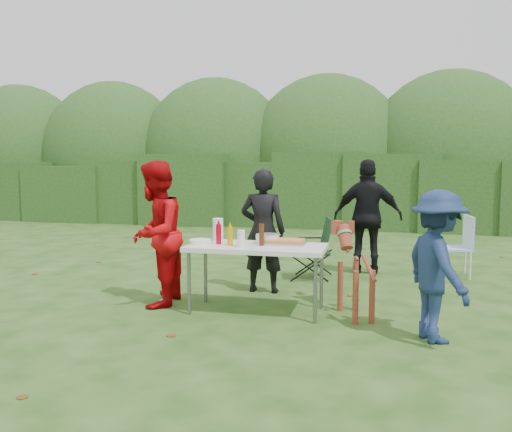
% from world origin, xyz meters
% --- Properties ---
extents(ground, '(80.00, 80.00, 0.00)m').
position_xyz_m(ground, '(0.00, 0.00, 0.00)').
color(ground, '#1E4211').
extents(hedge_row, '(22.00, 1.40, 1.70)m').
position_xyz_m(hedge_row, '(0.00, 8.00, 0.85)').
color(hedge_row, '#23471C').
rests_on(hedge_row, ground).
extents(shrub_backdrop, '(20.00, 2.60, 3.20)m').
position_xyz_m(shrub_backdrop, '(0.00, 9.60, 1.60)').
color(shrub_backdrop, '#3D6628').
rests_on(shrub_backdrop, ground).
extents(folding_table, '(1.50, 0.70, 0.74)m').
position_xyz_m(folding_table, '(0.20, 0.29, 0.69)').
color(folding_table, silver).
rests_on(folding_table, ground).
extents(person_cook, '(0.57, 0.38, 1.56)m').
position_xyz_m(person_cook, '(0.07, 1.19, 0.78)').
color(person_cook, black).
rests_on(person_cook, ground).
extents(person_red_jacket, '(0.69, 0.86, 1.66)m').
position_xyz_m(person_red_jacket, '(-0.98, 0.29, 0.83)').
color(person_red_jacket, '#AF050A').
rests_on(person_red_jacket, ground).
extents(person_black_puffy, '(1.00, 0.45, 1.67)m').
position_xyz_m(person_black_puffy, '(1.32, 2.61, 0.84)').
color(person_black_puffy, black).
rests_on(person_black_puffy, ground).
extents(child, '(0.84, 1.04, 1.40)m').
position_xyz_m(child, '(2.03, -0.26, 0.70)').
color(child, navy).
rests_on(child, ground).
extents(dog, '(0.75, 1.08, 0.95)m').
position_xyz_m(dog, '(1.26, 0.33, 0.48)').
color(dog, brown).
rests_on(dog, ground).
extents(camping_chair, '(0.65, 0.65, 0.87)m').
position_xyz_m(camping_chair, '(0.57, 2.09, 0.43)').
color(camping_chair, '#16361C').
rests_on(camping_chair, ground).
extents(lawn_chair, '(0.59, 0.59, 0.88)m').
position_xyz_m(lawn_chair, '(2.51, 2.72, 0.44)').
color(lawn_chair, '#4478E2').
rests_on(lawn_chair, ground).
extents(food_tray, '(0.45, 0.30, 0.02)m').
position_xyz_m(food_tray, '(0.49, 0.42, 0.75)').
color(food_tray, '#B7B7BA').
rests_on(food_tray, folding_table).
extents(focaccia_bread, '(0.40, 0.26, 0.04)m').
position_xyz_m(focaccia_bread, '(0.49, 0.42, 0.78)').
color(focaccia_bread, '#C77E3F').
rests_on(focaccia_bread, food_tray).
extents(mustard_bottle, '(0.06, 0.06, 0.20)m').
position_xyz_m(mustard_bottle, '(-0.08, 0.21, 0.84)').
color(mustard_bottle, '#CD9600').
rests_on(mustard_bottle, folding_table).
extents(ketchup_bottle, '(0.06, 0.06, 0.22)m').
position_xyz_m(ketchup_bottle, '(-0.23, 0.27, 0.85)').
color(ketchup_bottle, '#AE0016').
rests_on(ketchup_bottle, folding_table).
extents(beer_bottle, '(0.06, 0.06, 0.24)m').
position_xyz_m(beer_bottle, '(0.26, 0.28, 0.86)').
color(beer_bottle, '#47230F').
rests_on(beer_bottle, folding_table).
extents(paper_towel_roll, '(0.12, 0.12, 0.26)m').
position_xyz_m(paper_towel_roll, '(-0.30, 0.48, 0.87)').
color(paper_towel_roll, white).
rests_on(paper_towel_roll, folding_table).
extents(cup_stack, '(0.08, 0.08, 0.18)m').
position_xyz_m(cup_stack, '(0.06, 0.14, 0.83)').
color(cup_stack, white).
rests_on(cup_stack, folding_table).
extents(pasta_bowl, '(0.26, 0.26, 0.10)m').
position_xyz_m(pasta_bowl, '(0.28, 0.46, 0.79)').
color(pasta_bowl, silver).
rests_on(pasta_bowl, folding_table).
extents(plate_stack, '(0.24, 0.24, 0.05)m').
position_xyz_m(plate_stack, '(-0.43, 0.23, 0.77)').
color(plate_stack, white).
rests_on(plate_stack, folding_table).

